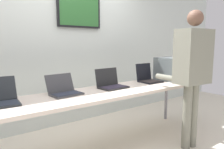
{
  "coord_description": "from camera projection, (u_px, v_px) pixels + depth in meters",
  "views": [
    {
      "loc": [
        -1.6,
        -2.16,
        1.34
      ],
      "look_at": [
        0.08,
        0.09,
        0.94
      ],
      "focal_mm": 34.5,
      "sensor_mm": 36.0,
      "label": 1
    }
  ],
  "objects": [
    {
      "name": "workbench",
      "position": [
        111.0,
        94.0,
        2.75
      ],
      "size": [
        3.01,
        0.7,
        0.76
      ],
      "color": "beige",
      "rests_on": "ground"
    },
    {
      "name": "equipment_box",
      "position": [
        171.0,
        69.0,
        3.48
      ],
      "size": [
        0.43,
        0.4,
        0.36
      ],
      "color": "#535C5E",
      "rests_on": "workbench"
    },
    {
      "name": "laptop_station_1",
      "position": [
        64.0,
        90.0,
        2.49
      ],
      "size": [
        0.37,
        0.34,
        0.23
      ],
      "color": "#3C3C3F",
      "rests_on": "workbench"
    },
    {
      "name": "person",
      "position": [
        192.0,
        66.0,
        2.68
      ],
      "size": [
        0.47,
        0.62,
        1.75
      ],
      "color": "slate",
      "rests_on": "ground"
    },
    {
      "name": "laptop_station_0",
      "position": [
        1.0,
        98.0,
        2.1
      ],
      "size": [
        0.34,
        0.4,
        0.25
      ],
      "color": "#22262A",
      "rests_on": "workbench"
    },
    {
      "name": "ground",
      "position": [
        111.0,
        147.0,
        2.86
      ],
      "size": [
        8.0,
        8.0,
        0.04
      ],
      "primitive_type": "cube",
      "color": "beige"
    },
    {
      "name": "back_wall",
      "position": [
        71.0,
        44.0,
        3.56
      ],
      "size": [
        8.0,
        0.11,
        2.64
      ],
      "color": "silver",
      "rests_on": "ground"
    },
    {
      "name": "laptop_station_2",
      "position": [
        111.0,
        83.0,
        2.88
      ],
      "size": [
        0.39,
        0.31,
        0.25
      ],
      "color": "black",
      "rests_on": "workbench"
    },
    {
      "name": "laptop_station_3",
      "position": [
        148.0,
        78.0,
        3.32
      ],
      "size": [
        0.31,
        0.31,
        0.28
      ],
      "color": "black",
      "rests_on": "workbench"
    }
  ]
}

